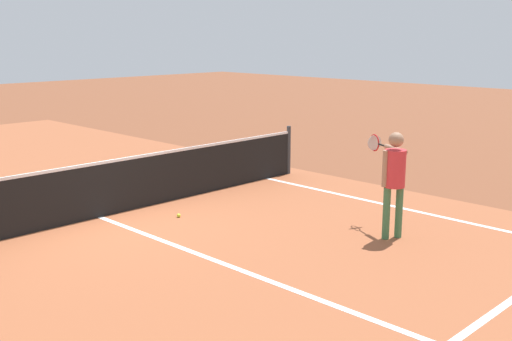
# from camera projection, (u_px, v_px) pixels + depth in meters

# --- Properties ---
(ground_plane) EXTENTS (60.00, 60.00, 0.00)m
(ground_plane) POSITION_uv_depth(u_px,v_px,m) (100.00, 217.00, 10.58)
(ground_plane) COLOR brown
(court_surface_inbounds) EXTENTS (10.62, 24.40, 0.00)m
(court_surface_inbounds) POSITION_uv_depth(u_px,v_px,m) (100.00, 217.00, 10.58)
(court_surface_inbounds) COLOR #9E5433
(court_surface_inbounds) RESTS_ON ground_plane
(line_center_service) EXTENTS (0.10, 6.40, 0.01)m
(line_center_service) POSITION_uv_depth(u_px,v_px,m) (227.00, 265.00, 8.38)
(line_center_service) COLOR white
(line_center_service) RESTS_ON ground_plane
(net) EXTENTS (9.70, 0.09, 1.07)m
(net) POSITION_uv_depth(u_px,v_px,m) (98.00, 189.00, 10.48)
(net) COLOR #33383D
(net) RESTS_ON ground_plane
(player_near) EXTENTS (0.85, 1.03, 1.63)m
(player_near) POSITION_uv_depth(u_px,v_px,m) (394.00, 173.00, 9.32)
(player_near) COLOR #3F7247
(player_near) RESTS_ON ground_plane
(tennis_ball_near_net) EXTENTS (0.07, 0.07, 0.07)m
(tennis_ball_near_net) POSITION_uv_depth(u_px,v_px,m) (179.00, 215.00, 10.57)
(tennis_ball_near_net) COLOR #CCE033
(tennis_ball_near_net) RESTS_ON ground_plane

